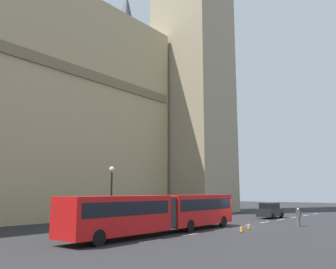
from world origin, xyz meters
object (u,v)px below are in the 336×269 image
at_px(traffic_cone_west, 241,228).
at_px(pedestrian_near_cones, 298,216).
at_px(articulated_bus, 162,210).
at_px(traffic_cone_middle, 249,226).
at_px(street_lamp, 111,193).
at_px(sedan_lead, 270,211).

height_order(traffic_cone_west, pedestrian_near_cones, pedestrian_near_cones).
distance_m(articulated_bus, traffic_cone_middle, 8.20).
distance_m(traffic_cone_middle, pedestrian_near_cones, 5.81).
height_order(traffic_cone_west, traffic_cone_middle, same).
height_order(traffic_cone_middle, pedestrian_near_cones, pedestrian_near_cones).
bearing_deg(traffic_cone_middle, pedestrian_near_cones, -26.28).
distance_m(articulated_bus, street_lamp, 4.82).
xyz_separation_m(articulated_bus, pedestrian_near_cones, (12.28, -6.39, -0.83)).
height_order(articulated_bus, traffic_cone_west, articulated_bus).
relative_size(street_lamp, pedestrian_near_cones, 3.12).
bearing_deg(traffic_cone_west, traffic_cone_middle, 10.20).
bearing_deg(articulated_bus, pedestrian_near_cones, -27.50).
bearing_deg(street_lamp, articulated_bus, -76.27).
relative_size(articulated_bus, sedan_lead, 4.10).
bearing_deg(pedestrian_near_cones, street_lamp, 140.84).
bearing_deg(sedan_lead, articulated_bus, 179.36).
distance_m(sedan_lead, pedestrian_near_cones, 10.43).
relative_size(traffic_cone_middle, pedestrian_near_cones, 0.34).
bearing_deg(articulated_bus, traffic_cone_west, -40.64).
distance_m(traffic_cone_middle, street_lamp, 12.02).
relative_size(sedan_lead, traffic_cone_west, 7.59).
bearing_deg(articulated_bus, sedan_lead, -0.64).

